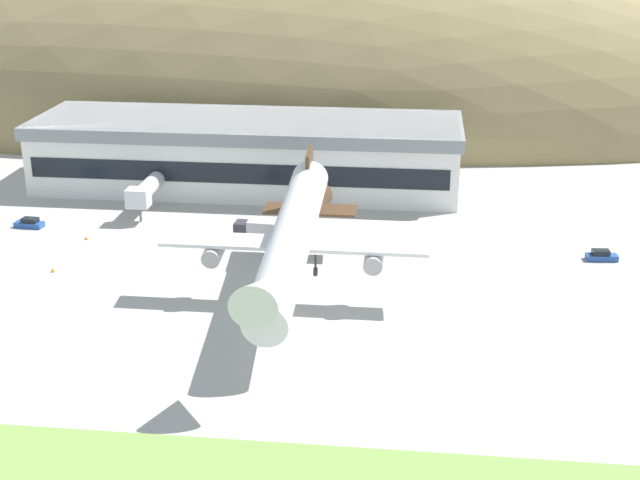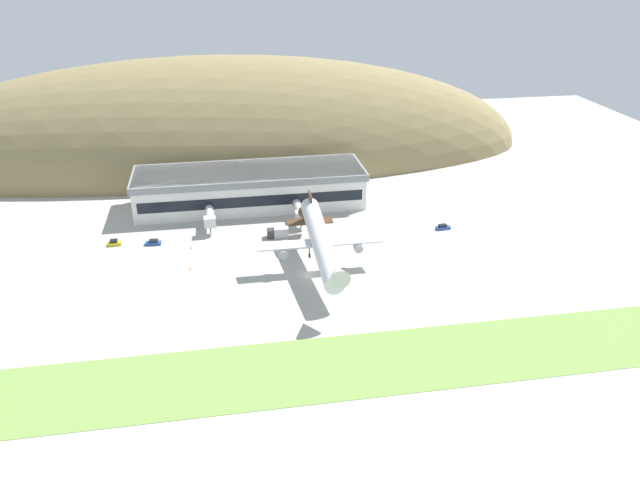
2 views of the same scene
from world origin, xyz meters
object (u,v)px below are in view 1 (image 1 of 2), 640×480
object	(u,v)px
jetway_1	(313,197)
traffic_cone_1	(86,238)
service_car_0	(601,256)
jetway_0	(145,191)
traffic_cone_0	(53,270)
service_car_1	(30,223)
terminal_building	(248,149)
fuel_truck	(256,230)
cargo_airplane	(292,239)

from	to	relation	value
jetway_1	traffic_cone_1	distance (m)	34.23
jetway_1	service_car_0	bearing A→B (deg)	-15.32
jetway_0	traffic_cone_0	distance (m)	24.98
jetway_0	service_car_1	bearing A→B (deg)	-154.75
terminal_building	traffic_cone_0	size ratio (longest dim) A/B	124.82
jetway_0	service_car_1	size ratio (longest dim) A/B	2.59
fuel_truck	cargo_airplane	bearing A→B (deg)	-68.58
service_car_0	terminal_building	bearing A→B (deg)	152.50
jetway_0	traffic_cone_1	world-z (taller)	jetway_0
jetway_1	service_car_1	distance (m)	43.18
jetway_0	traffic_cone_1	distance (m)	13.50
jetway_1	traffic_cone_0	bearing A→B (deg)	-143.29
jetway_0	fuel_truck	xyz separation A→B (m)	(19.07, -8.66, -2.60)
service_car_1	fuel_truck	world-z (taller)	fuel_truck
terminal_building	traffic_cone_1	size ratio (longest dim) A/B	124.82
service_car_1	terminal_building	bearing A→B (deg)	40.16
jetway_0	traffic_cone_1	xyz separation A→B (m)	(-5.54, -11.74, -3.71)
terminal_building	jetway_1	xyz separation A→B (m)	(13.41, -17.13, -2.73)
terminal_building	traffic_cone_0	bearing A→B (deg)	-114.42
jetway_0	jetway_1	distance (m)	26.46
terminal_building	service_car_0	world-z (taller)	terminal_building
cargo_airplane	service_car_0	bearing A→B (deg)	25.33
jetway_0	traffic_cone_0	xyz separation A→B (m)	(-5.57, -24.07, -3.71)
jetway_1	cargo_airplane	world-z (taller)	cargo_airplane
jetway_1	service_car_1	size ratio (longest dim) A/B	2.66
jetway_1	fuel_truck	distance (m)	11.54
terminal_building	service_car_0	bearing A→B (deg)	-27.50
service_car_1	traffic_cone_1	world-z (taller)	service_car_1
fuel_truck	traffic_cone_0	size ratio (longest dim) A/B	10.77
jetway_1	cargo_airplane	xyz separation A→B (m)	(1.15, -30.24, 4.47)
jetway_1	service_car_0	distance (m)	42.84
terminal_building	service_car_0	size ratio (longest dim) A/B	16.78
jetway_0	traffic_cone_0	size ratio (longest dim) A/B	19.91
terminal_building	cargo_airplane	xyz separation A→B (m)	(14.56, -47.37, 1.75)
terminal_building	fuel_truck	distance (m)	26.85
jetway_0	jetway_1	xyz separation A→B (m)	(26.46, -0.18, 0.00)
jetway_0	traffic_cone_1	bearing A→B (deg)	-115.27
jetway_0	fuel_truck	distance (m)	21.11
terminal_building	jetway_0	world-z (taller)	terminal_building
service_car_0	cargo_airplane	bearing A→B (deg)	-154.67
service_car_1	cargo_airplane	bearing A→B (deg)	-27.72
fuel_truck	traffic_cone_0	world-z (taller)	fuel_truck
cargo_airplane	service_car_0	xyz separation A→B (m)	(40.04, 18.96, -7.84)
cargo_airplane	traffic_cone_0	bearing A→B (deg)	169.17
terminal_building	traffic_cone_0	xyz separation A→B (m)	(-18.63, -41.02, -6.43)
jetway_1	service_car_0	world-z (taller)	jetway_1
service_car_1	traffic_cone_0	bearing A→B (deg)	-57.90
cargo_airplane	service_car_1	xyz separation A→B (m)	(-43.56, 22.89, -7.85)
jetway_0	cargo_airplane	xyz separation A→B (m)	(27.61, -30.42, 4.47)
service_car_0	traffic_cone_0	bearing A→B (deg)	-170.23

